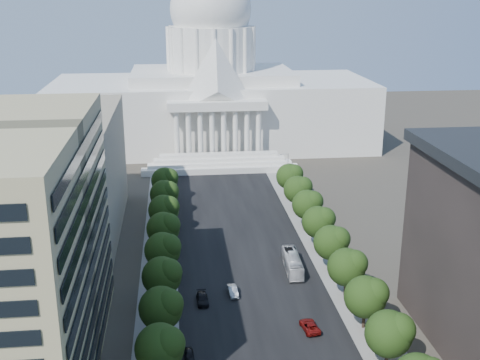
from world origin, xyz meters
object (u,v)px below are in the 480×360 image
object	(u,v)px
car_dark_a	(189,355)
car_silver	(233,291)
car_red	(310,326)
car_dark_b	(202,299)
city_bus	(293,263)

from	to	relation	value
car_dark_a	car_silver	distance (m)	22.96
car_dark_a	car_red	bearing A→B (deg)	12.94
car_dark_a	car_red	xyz separation A→B (m)	(21.70, 6.50, 0.09)
car_dark_a	car_dark_b	world-z (taller)	car_dark_b
car_silver	car_dark_b	size ratio (longest dim) A/B	0.91
car_red	car_dark_b	world-z (taller)	car_red
car_dark_a	city_bus	world-z (taller)	city_bus
car_silver	car_red	size ratio (longest dim) A/B	0.86
car_red	city_bus	size ratio (longest dim) A/B	0.44
city_bus	car_red	bearing A→B (deg)	-91.11
car_dark_b	city_bus	world-z (taller)	city_bus
car_dark_a	car_silver	bearing A→B (deg)	62.33
car_silver	city_bus	xyz separation A→B (m)	(13.92, 9.38, 0.99)
car_red	city_bus	distance (m)	23.94
car_dark_a	car_dark_b	bearing A→B (deg)	76.60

